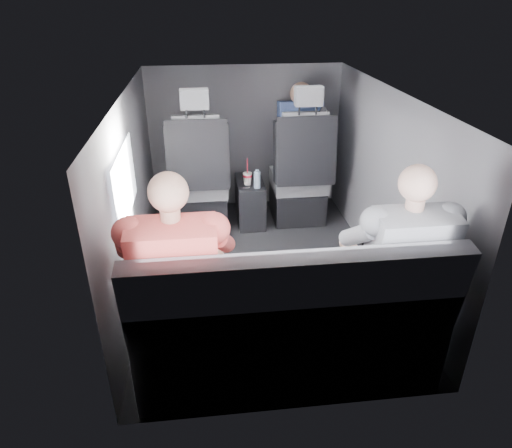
{
  "coord_description": "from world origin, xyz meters",
  "views": [
    {
      "loc": [
        -0.4,
        -2.93,
        1.94
      ],
      "look_at": [
        -0.06,
        -0.05,
        0.44
      ],
      "focal_mm": 32.0,
      "sensor_mm": 36.0,
      "label": 1
    }
  ],
  "objects": [
    {
      "name": "center_console",
      "position": [
        0.0,
        0.88,
        0.2
      ],
      "size": [
        0.24,
        0.48,
        0.41
      ],
      "color": "black",
      "rests_on": "floor"
    },
    {
      "name": "front_seat_right",
      "position": [
        0.45,
        0.84,
        0.4
      ],
      "size": [
        0.52,
        0.58,
        1.26
      ],
      "color": "black",
      "rests_on": "floor"
    },
    {
      "name": "passenger_front_right",
      "position": [
        0.48,
        1.1,
        0.75
      ],
      "size": [
        0.39,
        0.39,
        0.79
      ],
      "color": "navy",
      "rests_on": "front_seat_right"
    },
    {
      "name": "side_window",
      "position": [
        -0.88,
        -0.3,
        0.9
      ],
      "size": [
        0.02,
        0.75,
        0.42
      ],
      "primitive_type": "cube",
      "color": "white",
      "rests_on": "panel_left"
    },
    {
      "name": "laptop_white",
      "position": [
        -0.55,
        -0.78,
        0.63
      ],
      "size": [
        0.38,
        0.37,
        0.25
      ],
      "color": "white",
      "rests_on": "passenger_rear_left"
    },
    {
      "name": "water_bottle",
      "position": [
        0.05,
        0.72,
        0.48
      ],
      "size": [
        0.06,
        0.06,
        0.17
      ],
      "color": "#B2DDF1",
      "rests_on": "center_console"
    },
    {
      "name": "front_seat_left",
      "position": [
        -0.45,
        0.84,
        0.4
      ],
      "size": [
        0.52,
        0.58,
        1.26
      ],
      "color": "black",
      "rests_on": "floor"
    },
    {
      "name": "ceiling",
      "position": [
        0.0,
        0.0,
        1.35
      ],
      "size": [
        2.6,
        2.6,
        0.0
      ],
      "primitive_type": "plane",
      "rotation": [
        3.14,
        0.0,
        0.0
      ],
      "color": "#B2B2AD",
      "rests_on": "panel_back"
    },
    {
      "name": "floor",
      "position": [
        0.0,
        0.0,
        0.0
      ],
      "size": [
        2.6,
        2.6,
        0.0
      ],
      "primitive_type": "plane",
      "color": "black",
      "rests_on": "ground"
    },
    {
      "name": "panel_back",
      "position": [
        0.0,
        -1.3,
        0.68
      ],
      "size": [
        1.8,
        0.02,
        1.35
      ],
      "primitive_type": "cube",
      "color": "#56565B",
      "rests_on": "floor"
    },
    {
      "name": "panel_right",
      "position": [
        0.9,
        0.0,
        0.68
      ],
      "size": [
        0.02,
        2.6,
        1.35
      ],
      "primitive_type": "cube",
      "color": "#56565B",
      "rests_on": "floor"
    },
    {
      "name": "laptop_black",
      "position": [
        0.59,
        -0.82,
        0.64
      ],
      "size": [
        0.38,
        0.36,
        0.26
      ],
      "color": "black",
      "rests_on": "passenger_rear_right"
    },
    {
      "name": "rear_bench",
      "position": [
        0.0,
        -1.06,
        0.31
      ],
      "size": [
        1.6,
        0.57,
        0.92
      ],
      "color": "#5B5B60",
      "rests_on": "floor"
    },
    {
      "name": "soda_cup",
      "position": [
        -0.03,
        0.79,
        0.46
      ],
      "size": [
        0.08,
        0.08,
        0.25
      ],
      "color": "white",
      "rests_on": "center_console"
    },
    {
      "name": "panel_front",
      "position": [
        0.0,
        1.3,
        0.68
      ],
      "size": [
        1.8,
        0.02,
        1.35
      ],
      "primitive_type": "cube",
      "color": "#56565B",
      "rests_on": "floor"
    },
    {
      "name": "panel_left",
      "position": [
        -0.9,
        0.0,
        0.68
      ],
      "size": [
        0.02,
        2.6,
        1.35
      ],
      "primitive_type": "cube",
      "color": "#56565B",
      "rests_on": "floor"
    },
    {
      "name": "passenger_rear_left",
      "position": [
        -0.56,
        -0.97,
        0.64
      ],
      "size": [
        0.52,
        0.63,
        1.24
      ],
      "color": "#313035",
      "rests_on": "rear_bench"
    },
    {
      "name": "passenger_rear_right",
      "position": [
        0.58,
        -0.97,
        0.63
      ],
      "size": [
        0.51,
        0.62,
        1.23
      ],
      "color": "navy",
      "rests_on": "rear_bench"
    },
    {
      "name": "seatbelt",
      "position": [
        0.45,
        0.67,
        0.8
      ],
      "size": [
        0.35,
        0.11,
        0.59
      ],
      "primitive_type": "cube",
      "rotation": [
        -0.14,
        0.49,
        0.0
      ],
      "color": "black",
      "rests_on": "front_seat_right"
    }
  ]
}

